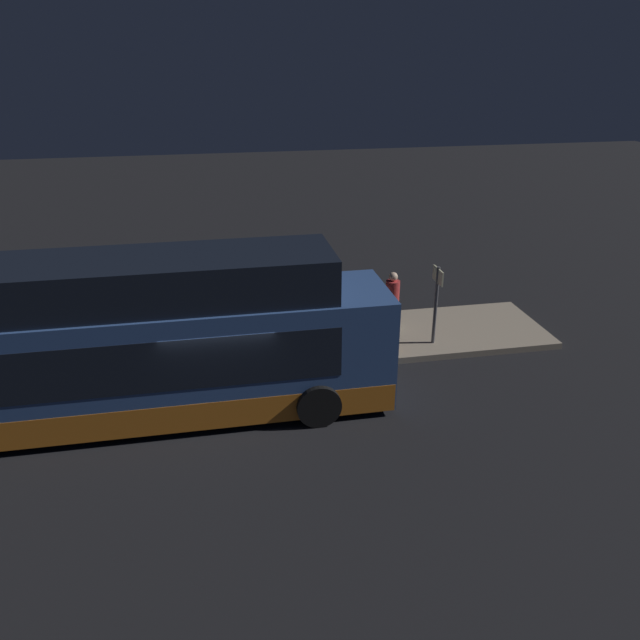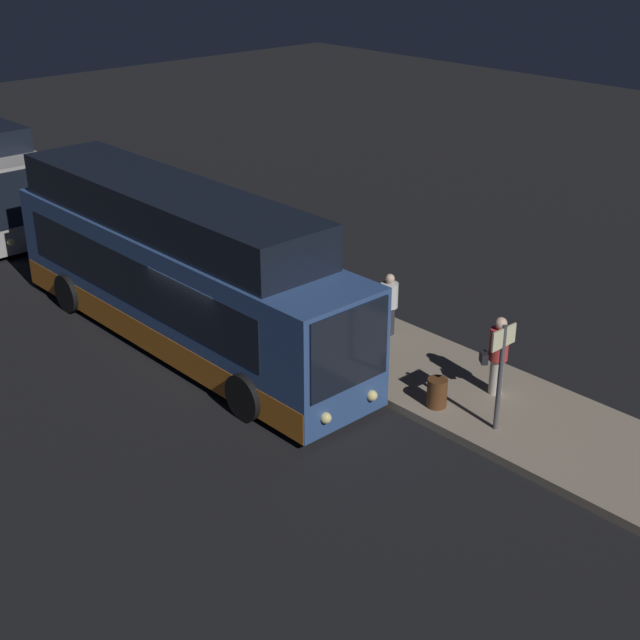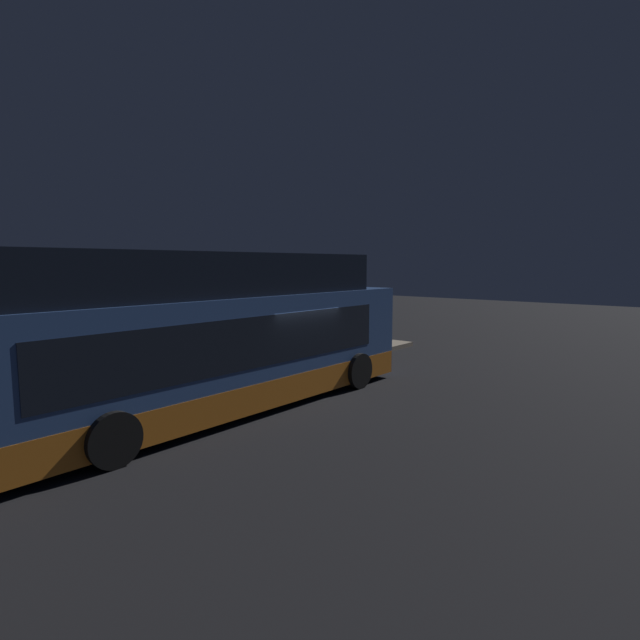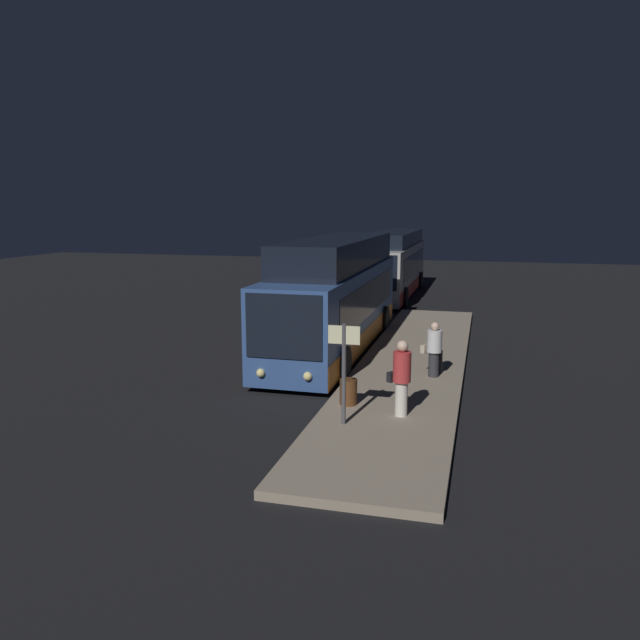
# 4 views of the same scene
# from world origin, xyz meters

# --- Properties ---
(ground) EXTENTS (80.00, 80.00, 0.00)m
(ground) POSITION_xyz_m (0.00, 0.00, 0.00)
(ground) COLOR black
(platform) EXTENTS (20.00, 3.28, 0.19)m
(platform) POSITION_xyz_m (0.00, 3.24, 0.09)
(platform) COLOR gray
(platform) RESTS_ON ground
(bus_lead) EXTENTS (11.91, 2.72, 3.97)m
(bus_lead) POSITION_xyz_m (-1.89, 0.24, 1.76)
(bus_lead) COLOR #33518C
(bus_lead) RESTS_ON ground
(passenger_boarding) EXTENTS (0.64, 0.68, 1.83)m
(passenger_boarding) POSITION_xyz_m (5.34, 3.56, 1.17)
(passenger_boarding) COLOR silver
(passenger_boarding) RESTS_ON platform
(passenger_waiting) EXTENTS (0.60, 0.70, 1.62)m
(passenger_waiting) POSITION_xyz_m (1.67, 4.02, 1.04)
(passenger_waiting) COLOR #2D2D33
(passenger_waiting) RESTS_ON platform
(suitcase) EXTENTS (0.33, 0.19, 0.88)m
(suitcase) POSITION_xyz_m (1.17, 4.15, 0.51)
(suitcase) COLOR black
(suitcase) RESTS_ON platform
(sign_post) EXTENTS (0.10, 0.73, 2.34)m
(sign_post) POSITION_xyz_m (6.27, 2.37, 1.67)
(sign_post) COLOR #4C4C51
(sign_post) RESTS_ON platform
(trash_bin) EXTENTS (0.44, 0.44, 0.65)m
(trash_bin) POSITION_xyz_m (4.85, 2.18, 0.51)
(trash_bin) COLOR #593319
(trash_bin) RESTS_ON platform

